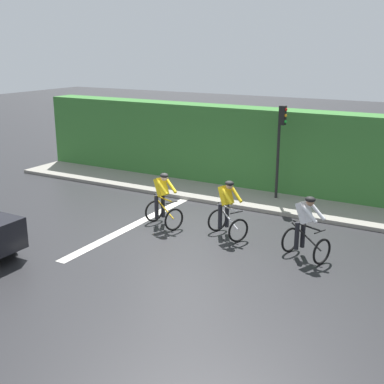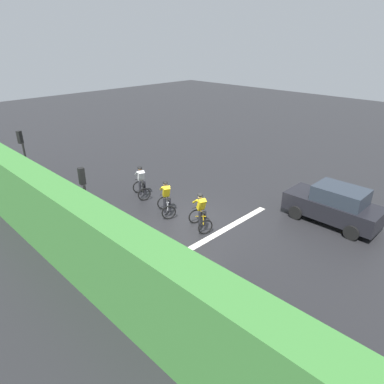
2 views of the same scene
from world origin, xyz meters
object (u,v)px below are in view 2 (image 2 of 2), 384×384
at_px(cyclist_lead, 141,183).
at_px(traffic_light_near_crossing, 85,196).
at_px(cyclist_second, 166,199).
at_px(car_black, 334,205).
at_px(cyclist_mid, 201,213).
at_px(traffic_light_far_junction, 24,152).

bearing_deg(cyclist_lead, traffic_light_near_crossing, -151.78).
relative_size(cyclist_second, car_black, 0.40).
bearing_deg(cyclist_mid, cyclist_second, 94.36).
xyz_separation_m(cyclist_lead, car_black, (4.35, -8.27, 0.08)).
relative_size(cyclist_lead, cyclist_mid, 1.00).
relative_size(cyclist_mid, car_black, 0.40).
bearing_deg(traffic_light_far_junction, car_black, -58.02).
distance_m(cyclist_mid, car_black, 5.96).
bearing_deg(traffic_light_near_crossing, cyclist_mid, -27.68).
relative_size(cyclist_mid, traffic_light_near_crossing, 0.50).
bearing_deg(traffic_light_far_junction, cyclist_lead, -51.59).
height_order(cyclist_lead, cyclist_mid, same).
bearing_deg(cyclist_second, cyclist_mid, -85.64).
distance_m(cyclist_mid, traffic_light_far_junction, 10.04).
bearing_deg(cyclist_lead, cyclist_second, -99.35).
bearing_deg(cyclist_mid, car_black, -39.64).
relative_size(car_black, traffic_light_near_crossing, 1.23).
bearing_deg(cyclist_lead, cyclist_mid, -93.06).
distance_m(cyclist_lead, traffic_light_far_junction, 6.30).
bearing_deg(cyclist_lead, car_black, -62.24).
relative_size(car_black, traffic_light_far_junction, 1.23).
height_order(cyclist_second, traffic_light_near_crossing, traffic_light_near_crossing).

